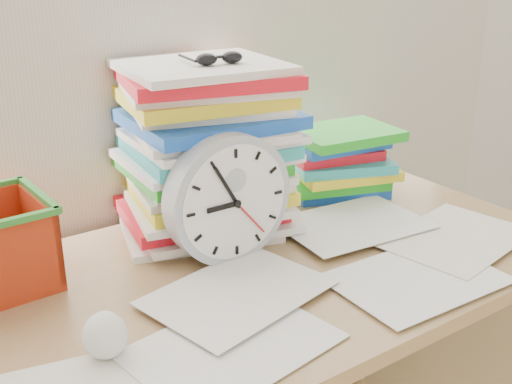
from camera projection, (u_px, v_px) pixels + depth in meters
desk at (243, 304)px, 1.28m from camera, size 1.40×0.70×0.75m
paper_stack at (205, 149)px, 1.38m from camera, size 0.42×0.36×0.37m
clock at (228, 198)px, 1.26m from camera, size 0.26×0.05×0.26m
sunglasses at (219, 58)px, 1.28m from camera, size 0.13×0.11×0.03m
book_stack at (339, 160)px, 1.63m from camera, size 0.33×0.28×0.17m
crumpled_ball at (104, 335)px, 0.99m from camera, size 0.07×0.07×0.07m
scattered_papers at (242, 268)px, 1.25m from camera, size 1.26×0.42×0.02m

